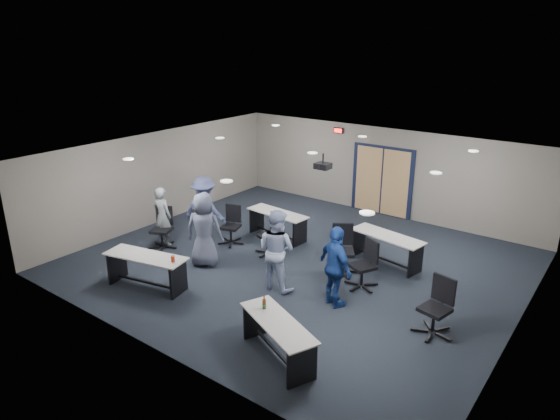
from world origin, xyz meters
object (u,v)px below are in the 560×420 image
Objects in this scene: chair_back_c at (343,250)px; chair_back_d at (362,264)px; chair_loose_right at (435,307)px; person_plaid at (204,230)px; chair_back_a at (231,225)px; table_front_right at (278,333)px; chair_loose_left at (161,228)px; person_back at (204,210)px; table_back_left at (278,220)px; person_gray at (162,216)px; table_back_right at (387,244)px; person_navy at (336,267)px; person_lightblue at (277,250)px; chair_back_b at (269,235)px; table_front_left at (147,265)px.

chair_back_d is (0.69, -0.35, -0.03)m from chair_back_c.
chair_loose_right is 5.58m from person_plaid.
person_plaid is (0.38, -1.33, 0.40)m from chair_back_a.
table_front_right is 5.19m from chair_back_a.
person_back is (0.63, 0.97, 0.36)m from chair_loose_left.
person_gray reaches higher than table_back_left.
chair_loose_left is at bearing -142.46° from table_back_right.
person_navy is at bearing -67.40° from chair_back_d.
person_navy is (3.53, 0.20, -0.04)m from person_plaid.
person_lightblue reaches higher than table_front_right.
chair_back_d is at bearing 14.41° from chair_back_b.
chair_loose_left is at bearing 27.47° from person_navy.
table_back_right is at bearing -175.06° from person_back.
table_front_right is 3.18m from chair_back_d.
person_gray is 0.87× the size of person_back.
table_front_right is at bearing 132.18° from person_back.
person_gray is at bearing 161.73° from chair_back_c.
chair_back_c reaches higher than table_front_right.
table_front_left is 2.94m from chair_back_a.
table_back_left is 2.94m from person_lightblue.
chair_back_b is 1.93m from person_back.
person_plaid and person_lightblue have the same top height.
chair_back_a is (-0.17, 2.93, -0.01)m from table_front_left.
table_front_right is at bearing -77.93° from table_back_right.
table_back_left is 3.09m from person_gray.
table_back_right is 1.65× the size of chair_back_c.
person_back is (-0.78, 2.59, 0.39)m from table_front_left.
chair_loose_right is at bearing -149.03° from person_navy.
person_plaid is at bearing -134.32° from chair_back_d.
person_navy is (2.67, -1.22, 0.34)m from chair_back_b.
chair_back_b is at bearing -146.38° from person_plaid.
person_lightblue is at bearing -108.44° from table_back_right.
chair_loose_right is (5.19, -2.03, 0.06)m from table_back_left.
table_front_right is 3.00m from chair_loose_right.
person_back is (-3.89, -0.60, 0.33)m from chair_back_c.
chair_back_c reaches higher than chair_loose_right.
chair_back_d is at bearing 173.88° from person_plaid.
chair_loose_left is (-5.21, -1.22, 0.00)m from chair_back_d.
chair_back_b is (-2.65, -1.26, 0.02)m from table_back_right.
person_navy is at bearing -79.42° from table_back_right.
chair_back_b reaches higher than table_front_right.
chair_back_c is at bearing -179.92° from chair_back_d.
chair_loose_left reaches higher than table_back_right.
chair_loose_left is 0.99× the size of chair_loose_right.
chair_back_a reaches higher than table_front_right.
person_back is (-0.61, -0.34, 0.40)m from chair_back_a.
person_back is at bearing -150.27° from chair_back_d.
chair_back_c is 0.78m from chair_back_d.
chair_loose_right is at bearing -27.17° from chair_back_a.
person_lightblue reaches higher than table_back_left.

